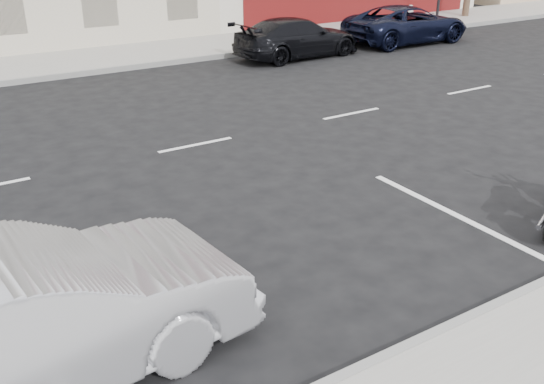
{
  "coord_description": "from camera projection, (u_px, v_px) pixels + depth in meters",
  "views": [
    {
      "loc": [
        -6.81,
        -10.5,
        4.15
      ],
      "look_at": [
        -2.87,
        -4.25,
        0.8
      ],
      "focal_mm": 40.0,
      "sensor_mm": 36.0,
      "label": 1
    }
  ],
  "objects": [
    {
      "name": "ground",
      "position": [
        279.0,
        128.0,
        13.11
      ],
      "size": [
        120.0,
        120.0,
        0.0
      ],
      "primitive_type": "plane",
      "color": "black",
      "rests_on": "ground"
    },
    {
      "name": "sedan_silver",
      "position": [
        12.0,
        324.0,
        5.53
      ],
      "size": [
        4.76,
        2.07,
        1.52
      ],
      "primitive_type": "imported",
      "rotation": [
        0.0,
        0.0,
        1.67
      ],
      "color": "#ADAFB5",
      "rests_on": "ground"
    },
    {
      "name": "suv_far",
      "position": [
        407.0,
        24.0,
        21.84
      ],
      "size": [
        4.8,
        2.26,
        1.33
      ],
      "primitive_type": "imported",
      "rotation": [
        0.0,
        0.0,
        1.56
      ],
      "color": "black",
      "rests_on": "ground"
    },
    {
      "name": "car_far",
      "position": [
        297.0,
        38.0,
        19.54
      ],
      "size": [
        4.46,
        2.03,
        1.26
      ],
      "primitive_type": "imported",
      "rotation": [
        0.0,
        0.0,
        1.63
      ],
      "color": "black",
      "rests_on": "ground"
    },
    {
      "name": "fire_hydrant",
      "position": [
        410.0,
        13.0,
        25.27
      ],
      "size": [
        0.2,
        0.2,
        0.72
      ],
      "color": "beige",
      "rests_on": "sidewalk_far"
    }
  ]
}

